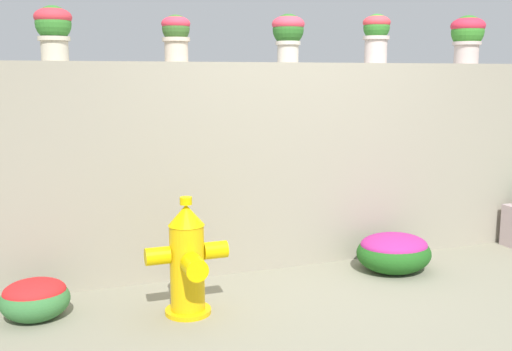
# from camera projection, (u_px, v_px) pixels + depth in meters

# --- Properties ---
(ground_plane) EXTENTS (24.00, 24.00, 0.00)m
(ground_plane) POSITION_uv_depth(u_px,v_px,m) (345.00, 309.00, 4.06)
(ground_plane) COLOR gray
(stone_wall) EXTENTS (6.08, 0.38, 1.69)m
(stone_wall) POSITION_uv_depth(u_px,v_px,m) (282.00, 164.00, 4.98)
(stone_wall) COLOR gray
(stone_wall) RESTS_ON ground
(potted_plant_1) EXTENTS (0.26, 0.26, 0.39)m
(potted_plant_1) POSITION_uv_depth(u_px,v_px,m) (53.00, 27.00, 4.19)
(potted_plant_1) COLOR beige
(potted_plant_1) RESTS_ON stone_wall
(potted_plant_2) EXTENTS (0.22, 0.22, 0.36)m
(potted_plant_2) POSITION_uv_depth(u_px,v_px,m) (176.00, 34.00, 4.50)
(potted_plant_2) COLOR beige
(potted_plant_2) RESTS_ON stone_wall
(potted_plant_3) EXTENTS (0.27, 0.27, 0.40)m
(potted_plant_3) POSITION_uv_depth(u_px,v_px,m) (288.00, 32.00, 4.84)
(potted_plant_3) COLOR beige
(potted_plant_3) RESTS_ON stone_wall
(potted_plant_4) EXTENTS (0.24, 0.24, 0.42)m
(potted_plant_4) POSITION_uv_depth(u_px,v_px,m) (376.00, 34.00, 5.09)
(potted_plant_4) COLOR beige
(potted_plant_4) RESTS_ON stone_wall
(potted_plant_5) EXTENTS (0.31, 0.31, 0.44)m
(potted_plant_5) POSITION_uv_depth(u_px,v_px,m) (467.00, 34.00, 5.37)
(potted_plant_5) COLOR beige
(potted_plant_5) RESTS_ON stone_wall
(fire_hydrant) EXTENTS (0.55, 0.45, 0.80)m
(fire_hydrant) POSITION_uv_depth(u_px,v_px,m) (188.00, 261.00, 3.92)
(fire_hydrant) COLOR #E6B20B
(fire_hydrant) RESTS_ON ground
(flower_bush_left) EXTENTS (0.45, 0.40, 0.28)m
(flower_bush_left) POSITION_uv_depth(u_px,v_px,m) (35.00, 297.00, 3.89)
(flower_bush_left) COLOR #367439
(flower_bush_left) RESTS_ON ground
(flower_bush_right) EXTENTS (0.62, 0.56, 0.32)m
(flower_bush_right) POSITION_uv_depth(u_px,v_px,m) (394.00, 251.00, 4.83)
(flower_bush_right) COLOR #1E591A
(flower_bush_right) RESTS_ON ground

